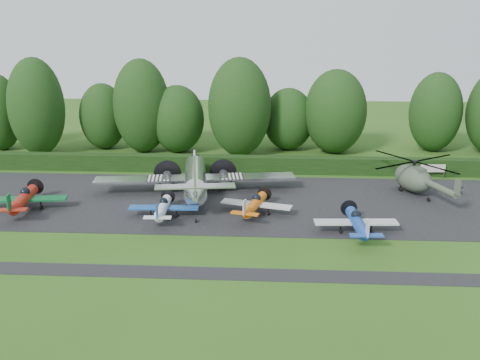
# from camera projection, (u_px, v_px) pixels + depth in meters

# --- Properties ---
(ground) EXTENTS (160.00, 160.00, 0.00)m
(ground) POSITION_uv_depth(u_px,v_px,m) (174.00, 240.00, 45.26)
(ground) COLOR #2C5417
(ground) RESTS_ON ground
(apron) EXTENTS (70.00, 18.00, 0.01)m
(apron) POSITION_uv_depth(u_px,v_px,m) (191.00, 201.00, 54.81)
(apron) COLOR black
(apron) RESTS_ON ground
(taxiway_verge) EXTENTS (70.00, 2.00, 0.00)m
(taxiway_verge) POSITION_uv_depth(u_px,v_px,m) (160.00, 272.00, 39.53)
(taxiway_verge) COLOR black
(taxiway_verge) RESTS_ON ground
(hedgerow) EXTENTS (90.00, 1.60, 2.00)m
(hedgerow) POSITION_uv_depth(u_px,v_px,m) (204.00, 172.00, 65.31)
(hedgerow) COLOR black
(hedgerow) RESTS_ON ground
(transport_plane) EXTENTS (21.36, 16.38, 6.84)m
(transport_plane) POSITION_uv_depth(u_px,v_px,m) (195.00, 178.00, 55.94)
(transport_plane) COLOR silver
(transport_plane) RESTS_ON ground
(light_plane_red) EXTENTS (7.94, 8.34, 3.05)m
(light_plane_red) POSITION_uv_depth(u_px,v_px,m) (24.00, 199.00, 51.60)
(light_plane_red) COLOR #9F1A0E
(light_plane_red) RESTS_ON ground
(light_plane_white) EXTENTS (6.56, 6.90, 2.52)m
(light_plane_white) POSITION_uv_depth(u_px,v_px,m) (163.00, 208.00, 49.88)
(light_plane_white) COLOR white
(light_plane_white) RESTS_ON ground
(light_plane_orange) EXTENTS (6.85, 7.20, 2.63)m
(light_plane_orange) POSITION_uv_depth(u_px,v_px,m) (255.00, 204.00, 50.67)
(light_plane_orange) COLOR orange
(light_plane_orange) RESTS_ON ground
(light_plane_blue) EXTENTS (7.23, 7.60, 2.78)m
(light_plane_blue) POSITION_uv_depth(u_px,v_px,m) (357.00, 222.00, 46.02)
(light_plane_blue) COLOR #1A419D
(light_plane_blue) RESTS_ON ground
(helicopter) EXTENTS (11.19, 13.10, 3.60)m
(helicopter) POSITION_uv_depth(u_px,v_px,m) (413.00, 176.00, 56.70)
(helicopter) COLOR #374333
(helicopter) RESTS_ON ground
(sign_board) EXTENTS (2.96, 0.11, 1.66)m
(sign_board) POSITION_uv_depth(u_px,v_px,m) (433.00, 169.00, 62.30)
(sign_board) COLOR #3F3326
(sign_board) RESTS_ON ground
(tree_0) EXTENTS (6.55, 6.55, 9.32)m
(tree_0) POSITION_uv_depth(u_px,v_px,m) (103.00, 116.00, 75.47)
(tree_0) COLOR black
(tree_0) RESTS_ON ground
(tree_1) EXTENTS (7.13, 7.13, 10.99)m
(tree_1) POSITION_uv_depth(u_px,v_px,m) (435.00, 112.00, 73.91)
(tree_1) COLOR black
(tree_1) RESTS_ON ground
(tree_3) EXTENTS (7.38, 7.38, 9.29)m
(tree_3) POSITION_uv_depth(u_px,v_px,m) (178.00, 119.00, 73.60)
(tree_3) COLOR black
(tree_3) RESTS_ON ground
(tree_4) EXTENTS (7.41, 7.41, 13.15)m
(tree_4) POSITION_uv_depth(u_px,v_px,m) (36.00, 107.00, 71.55)
(tree_4) COLOR black
(tree_4) RESTS_ON ground
(tree_6) EXTENTS (7.70, 7.70, 12.85)m
(tree_6) POSITION_uv_depth(u_px,v_px,m) (142.00, 106.00, 73.13)
(tree_6) COLOR black
(tree_6) RESTS_ON ground
(tree_7) EXTENTS (8.44, 8.44, 13.19)m
(tree_7) POSITION_uv_depth(u_px,v_px,m) (240.00, 107.00, 71.07)
(tree_7) COLOR black
(tree_7) RESTS_ON ground
(tree_8) EXTENTS (8.45, 8.45, 11.49)m
(tree_8) POSITION_uv_depth(u_px,v_px,m) (335.00, 112.00, 72.77)
(tree_8) COLOR black
(tree_8) RESTS_ON ground
(tree_9) EXTENTS (7.11, 7.11, 8.73)m
(tree_9) POSITION_uv_depth(u_px,v_px,m) (288.00, 119.00, 75.01)
(tree_9) COLOR black
(tree_9) RESTS_ON ground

